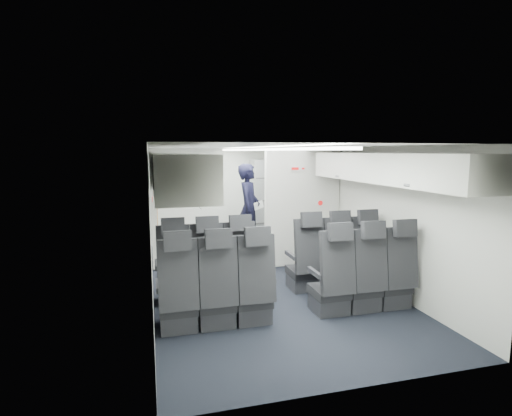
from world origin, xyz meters
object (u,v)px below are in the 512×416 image
boarding_door (154,213)px  carry_on_bag (168,172)px  seat_row_mid (294,287)px  seat_row_front (272,267)px  galley_unit (270,201)px  flight_attendant (249,209)px

boarding_door → carry_on_bag: size_ratio=4.92×
seat_row_mid → carry_on_bag: bearing=138.0°
seat_row_mid → boarding_door: bearing=118.8°
seat_row_front → galley_unit: (0.95, 3.25, 0.55)m
seat_row_mid → carry_on_bag: (-1.44, 1.30, 1.40)m
flight_attendant → carry_on_bag: size_ratio=4.88×
seat_row_front → boarding_door: (-1.64, 2.09, 0.55)m
flight_attendant → galley_unit: bearing=-15.1°
boarding_door → flight_attendant: (1.87, 0.27, -0.03)m
seat_row_front → boarding_door: bearing=128.2°
boarding_door → flight_attendant: bearing=8.3°
seat_row_mid → galley_unit: (0.95, 4.15, 0.55)m
flight_attendant → carry_on_bag: carry_on_bag is taller
galley_unit → boarding_door: (-2.59, -1.17, 0.00)m
galley_unit → seat_row_front: bearing=-106.3°
seat_row_front → seat_row_mid: bearing=-90.0°
seat_row_mid → seat_row_front: bearing=90.0°
seat_row_mid → galley_unit: 4.30m
flight_attendant → boarding_door: bearing=122.0°
seat_row_front → carry_on_bag: 2.05m
galley_unit → carry_on_bag: 3.82m
seat_row_mid → flight_attendant: flight_attendant is taller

